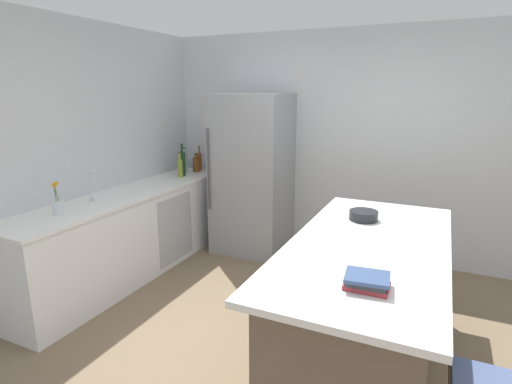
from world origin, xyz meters
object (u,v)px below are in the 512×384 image
vinegar_bottle (199,161)px  cookbook_stack (367,282)px  flower_vase (57,204)px  gin_bottle (185,163)px  refrigerator (252,175)px  sink_faucet (92,185)px  mixing_bowl (364,215)px  olive_oil_bottle (180,167)px  hot_sauce_bottle (181,166)px  whiskey_bottle (196,164)px  kitchen_island (364,305)px  wine_bottle (182,163)px

vinegar_bottle → cookbook_stack: vinegar_bottle is taller
flower_vase → gin_bottle: (-0.08, 1.98, 0.03)m
refrigerator → sink_faucet: (-0.92, -1.58, 0.11)m
sink_faucet → mixing_bowl: sink_faucet is taller
olive_oil_bottle → flower_vase: bearing=-91.3°
gin_bottle → olive_oil_bottle: (0.12, -0.28, 0.00)m
sink_faucet → hot_sauce_bottle: sink_faucet is taller
olive_oil_bottle → cookbook_stack: size_ratio=1.30×
vinegar_bottle → gin_bottle: 0.22m
flower_vase → whiskey_bottle: size_ratio=1.22×
cookbook_stack → mixing_bowl: (-0.23, 1.14, -0.00)m
gin_bottle → cookbook_stack: 3.53m
olive_oil_bottle → cookbook_stack: olive_oil_bottle is taller
whiskey_bottle → hot_sauce_bottle: whiskey_bottle is taller
hot_sauce_bottle → cookbook_stack: bearing=-39.1°
flower_vase → hot_sauce_bottle: (-0.09, 1.90, -0.01)m
vinegar_bottle → whiskey_bottle: size_ratio=1.33×
vinegar_bottle → cookbook_stack: bearing=-43.6°
refrigerator → cookbook_stack: size_ratio=7.83×
flower_vase → whiskey_bottle: flower_vase is taller
sink_faucet → hot_sauce_bottle: bearing=91.0°
whiskey_bottle → olive_oil_bottle: (0.02, -0.39, 0.03)m
whiskey_bottle → hot_sauce_bottle: (-0.10, -0.19, -0.01)m
hot_sauce_bottle → cookbook_stack: size_ratio=0.97×
kitchen_island → sink_faucet: bearing=178.3°
flower_vase → wine_bottle: wine_bottle is taller
gin_bottle → mixing_bowl: 2.72m
flower_vase → vinegar_bottle: bearing=89.9°
kitchen_island → refrigerator: 2.39m
sink_faucet → gin_bottle: 1.54m
refrigerator → sink_faucet: bearing=-120.1°
flower_vase → hot_sauce_bottle: flower_vase is taller
kitchen_island → wine_bottle: size_ratio=5.45×
refrigerator → olive_oil_bottle: (-0.82, -0.32, 0.08)m
hot_sauce_bottle → olive_oil_bottle: olive_oil_bottle is taller
refrigerator → flower_vase: 2.20m
whiskey_bottle → cookbook_stack: (2.60, -2.38, -0.03)m
cookbook_stack → mixing_bowl: mixing_bowl is taller
refrigerator → whiskey_bottle: (-0.84, 0.07, 0.05)m
sink_faucet → gin_bottle: size_ratio=0.94×
refrigerator → whiskey_bottle: bearing=175.4°
hot_sauce_bottle → mixing_bowl: size_ratio=1.05×
refrigerator → cookbook_stack: bearing=-52.8°
gin_bottle → wine_bottle: 0.20m
refrigerator → flower_vase: size_ratio=6.48×
vinegar_bottle → hot_sauce_bottle: size_ratio=1.35×
flower_vase → whiskey_bottle: bearing=89.6°
whiskey_bottle → gin_bottle: (-0.10, -0.11, 0.03)m
kitchen_island → whiskey_bottle: size_ratio=9.05×
cookbook_stack → hot_sauce_bottle: bearing=140.9°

